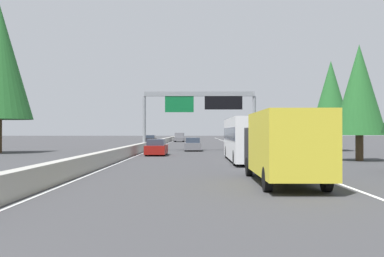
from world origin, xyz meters
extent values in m
plane|color=#38383A|center=(60.00, 0.00, 0.00)|extent=(320.00, 320.00, 0.00)
cube|color=#9E9B93|center=(80.00, 0.30, 0.45)|extent=(180.00, 0.56, 0.90)
cube|color=silver|center=(70.00, -11.52, 0.01)|extent=(160.00, 0.16, 0.01)
cube|color=silver|center=(70.00, -0.25, 0.01)|extent=(160.00, 0.16, 0.01)
cylinder|color=gray|center=(46.35, 0.30, 3.05)|extent=(0.36, 0.36, 6.11)
cylinder|color=gray|center=(46.35, -12.02, 3.05)|extent=(0.36, 0.36, 6.11)
cube|color=gray|center=(46.35, -5.86, 6.36)|extent=(0.50, 12.32, 0.50)
cube|color=#0C602D|center=(46.20, -3.64, 5.26)|extent=(0.12, 3.20, 1.90)
cube|color=black|center=(46.20, -8.57, 5.36)|extent=(0.16, 4.20, 1.50)
cube|color=gold|center=(13.31, -9.22, 1.70)|extent=(6.12, 2.40, 2.50)
cube|color=black|center=(17.56, -9.22, 1.40)|extent=(2.38, 2.30, 1.90)
cylinder|color=black|center=(17.39, -8.16, 0.45)|extent=(0.90, 0.28, 0.90)
cylinder|color=black|center=(17.39, -10.28, 0.45)|extent=(0.90, 0.28, 0.90)
cylinder|color=black|center=(11.61, -8.16, 0.45)|extent=(0.90, 0.28, 0.90)
cylinder|color=black|center=(11.61, -10.28, 0.45)|extent=(0.90, 0.28, 0.90)
cube|color=white|center=(28.15, -9.17, 1.65)|extent=(11.50, 2.50, 2.90)
cube|color=#2D3847|center=(28.15, -9.17, 2.01)|extent=(11.04, 2.55, 0.84)
cylinder|color=black|center=(32.18, -8.07, 0.50)|extent=(1.00, 0.30, 1.00)
cylinder|color=black|center=(32.18, -10.27, 0.50)|extent=(1.00, 0.30, 1.00)
cylinder|color=black|center=(24.13, -8.07, 0.50)|extent=(1.00, 0.30, 1.00)
cylinder|color=black|center=(24.13, -10.27, 0.50)|extent=(1.00, 0.30, 1.00)
cube|color=slate|center=(46.06, -5.16, 0.53)|extent=(4.40, 1.80, 0.76)
cube|color=#2D3847|center=(45.84, -5.16, 1.19)|extent=(2.46, 1.51, 0.56)
cylinder|color=black|center=(47.47, -4.37, 0.32)|extent=(0.64, 0.22, 0.64)
cylinder|color=black|center=(47.47, -5.95, 0.32)|extent=(0.64, 0.22, 0.64)
cylinder|color=black|center=(44.65, -4.37, 0.32)|extent=(0.64, 0.22, 0.64)
cylinder|color=black|center=(44.65, -5.95, 0.32)|extent=(0.64, 0.22, 0.64)
cube|color=slate|center=(90.70, -1.87, 0.61)|extent=(5.60, 2.00, 0.70)
cube|color=slate|center=(91.71, -1.87, 1.41)|extent=(2.24, 1.84, 0.90)
cube|color=#2D3847|center=(91.71, -1.87, 1.50)|extent=(2.02, 1.92, 0.41)
cylinder|color=black|center=(92.55, -1.01, 0.40)|extent=(0.80, 0.28, 0.80)
cylinder|color=black|center=(92.55, -2.73, 0.40)|extent=(0.80, 0.28, 0.80)
cylinder|color=black|center=(88.85, -1.01, 0.40)|extent=(0.80, 0.28, 0.80)
cylinder|color=black|center=(88.85, -2.73, 0.40)|extent=(0.80, 0.28, 0.80)
cube|color=maroon|center=(36.60, -1.95, 0.53)|extent=(4.40, 1.80, 0.76)
cube|color=#2D3847|center=(36.38, -1.95, 1.19)|extent=(2.46, 1.51, 0.56)
cylinder|color=black|center=(38.01, -1.16, 0.32)|extent=(0.64, 0.22, 0.64)
cylinder|color=black|center=(38.01, -2.74, 0.32)|extent=(0.64, 0.22, 0.64)
cylinder|color=black|center=(35.19, -1.16, 0.32)|extent=(0.64, 0.22, 0.64)
cylinder|color=black|center=(35.19, -2.74, 0.32)|extent=(0.64, 0.22, 0.64)
cube|color=black|center=(79.97, 2.97, 0.53)|extent=(4.40, 1.80, 0.76)
cube|color=#2D3847|center=(79.75, 2.97, 1.19)|extent=(2.46, 1.51, 0.56)
cylinder|color=black|center=(81.38, 3.76, 0.32)|extent=(0.64, 0.22, 0.64)
cylinder|color=black|center=(81.38, 2.18, 0.32)|extent=(0.64, 0.22, 0.64)
cylinder|color=black|center=(78.57, 3.76, 0.32)|extent=(0.64, 0.22, 0.64)
cylinder|color=black|center=(78.57, 2.18, 0.32)|extent=(0.64, 0.22, 0.64)
cylinder|color=#4C3823|center=(29.18, -17.66, 0.95)|extent=(0.57, 0.57, 1.90)
cone|color=#236028|center=(29.18, -17.66, 5.26)|extent=(3.79, 3.79, 6.72)
cylinder|color=#4C3823|center=(46.35, -20.56, 1.11)|extent=(0.60, 0.60, 2.21)
cone|color=#236028|center=(46.35, -20.56, 6.14)|extent=(4.43, 4.43, 7.85)
camera|label=1|loc=(-4.85, -5.66, 2.17)|focal=42.88mm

